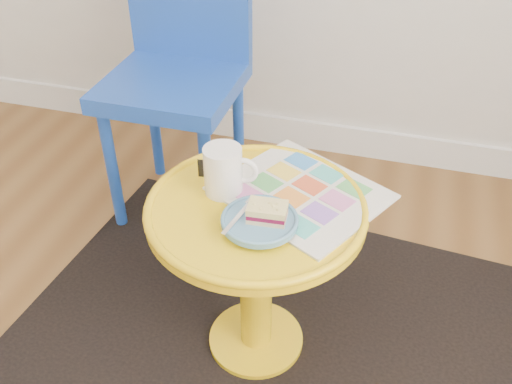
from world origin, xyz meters
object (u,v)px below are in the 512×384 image
(side_table, at_px, (256,250))
(plate, at_px, (260,221))
(mug, at_px, (224,169))
(chair, at_px, (179,59))
(newspaper, at_px, (301,192))

(side_table, distance_m, plate, 0.17)
(side_table, height_order, mug, mug)
(chair, xyz_separation_m, newspaper, (0.50, -0.51, -0.05))
(plate, bearing_deg, side_table, 111.92)
(newspaper, distance_m, mug, 0.18)
(plate, bearing_deg, newspaper, 67.76)
(newspaper, bearing_deg, plate, -83.95)
(side_table, distance_m, mug, 0.21)
(side_table, bearing_deg, chair, 125.51)
(chair, relative_size, plate, 5.57)
(chair, xyz_separation_m, plate, (0.44, -0.65, -0.03))
(newspaper, bearing_deg, mug, -138.75)
(mug, relative_size, plate, 0.77)
(mug, bearing_deg, side_table, -28.22)
(chair, distance_m, newspaper, 0.71)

